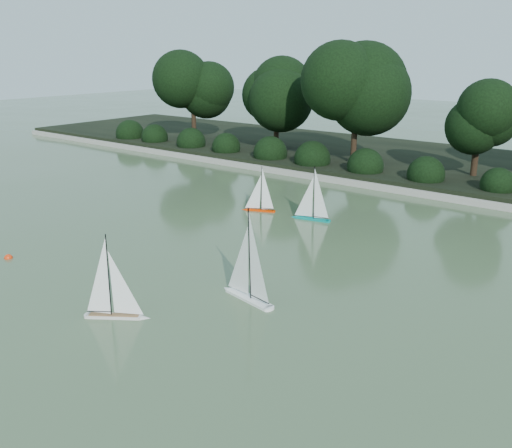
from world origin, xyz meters
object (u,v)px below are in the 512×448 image
(sailboat_white_a, at_px, (245,283))
(sailboat_orange, at_px, (257,203))
(sailboat_teal, at_px, (309,210))
(race_buoy, at_px, (8,258))
(sailboat_white_b, at_px, (118,304))

(sailboat_white_a, distance_m, sailboat_orange, 5.53)
(sailboat_teal, xyz_separation_m, race_buoy, (-3.32, -6.17, -0.23))
(sailboat_white_a, relative_size, sailboat_orange, 1.38)
(sailboat_white_a, relative_size, race_buoy, 10.37)
(sailboat_orange, bearing_deg, race_buoy, -106.78)
(sailboat_teal, bearing_deg, sailboat_white_b, -84.49)
(race_buoy, bearing_deg, sailboat_white_a, 16.69)
(sailboat_white_a, height_order, sailboat_orange, sailboat_white_a)
(sailboat_white_a, distance_m, race_buoy, 5.29)
(sailboat_white_a, distance_m, sailboat_teal, 4.97)
(race_buoy, bearing_deg, sailboat_white_b, -4.57)
(sailboat_teal, height_order, race_buoy, sailboat_teal)
(sailboat_teal, bearing_deg, race_buoy, -118.27)
(sailboat_white_a, relative_size, sailboat_white_b, 1.19)
(race_buoy, bearing_deg, sailboat_teal, 61.73)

